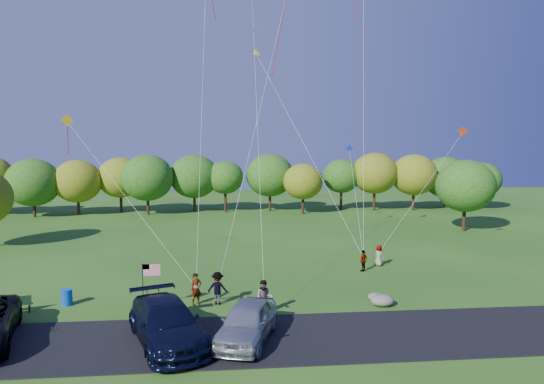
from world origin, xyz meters
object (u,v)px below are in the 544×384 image
(trash_barrel, at_px, (67,297))
(flyer_a, at_px, (196,289))
(minivan_silver, at_px, (247,322))
(flyer_c, at_px, (218,288))
(flyer_b, at_px, (264,298))
(minivan_navy, at_px, (167,323))
(park_bench, at_px, (15,304))
(flyer_d, at_px, (363,261))
(flyer_e, at_px, (379,256))

(trash_barrel, bearing_deg, flyer_a, -4.83)
(minivan_silver, distance_m, trash_barrel, 11.61)
(flyer_c, distance_m, trash_barrel, 8.52)
(flyer_a, height_order, flyer_b, flyer_b)
(minivan_navy, height_order, minivan_silver, minivan_navy)
(minivan_silver, xyz_separation_m, flyer_b, (1.07, 3.45, -0.00))
(minivan_navy, distance_m, park_bench, 10.00)
(minivan_silver, relative_size, flyer_d, 3.38)
(minivan_silver, relative_size, flyer_b, 2.76)
(flyer_a, distance_m, flyer_b, 4.21)
(minivan_navy, xyz_separation_m, flyer_a, (1.00, 5.39, -0.10))
(minivan_navy, xyz_separation_m, flyer_d, (12.47, 11.55, -0.23))
(flyer_a, relative_size, flyer_b, 0.96)
(flyer_c, xyz_separation_m, trash_barrel, (-8.48, 0.65, -0.48))
(flyer_c, xyz_separation_m, flyer_e, (11.83, 7.58, -0.15))
(flyer_a, height_order, flyer_d, flyer_a)
(minivan_silver, height_order, trash_barrel, minivan_silver)
(minivan_navy, distance_m, minivan_silver, 3.63)
(flyer_d, height_order, flyer_e, flyer_e)
(flyer_d, bearing_deg, flyer_a, -14.15)
(flyer_b, bearing_deg, park_bench, -176.33)
(flyer_e, xyz_separation_m, park_bench, (-22.68, -7.92, -0.30))
(flyer_b, xyz_separation_m, park_bench, (-13.34, 1.62, -0.46))
(flyer_b, height_order, flyer_d, flyer_b)
(flyer_a, bearing_deg, minivan_navy, -128.84)
(flyer_c, height_order, flyer_e, flyer_c)
(flyer_e, bearing_deg, trash_barrel, 76.10)
(minivan_silver, distance_m, flyer_c, 5.59)
(flyer_c, xyz_separation_m, park_bench, (-10.85, -0.34, -0.45))
(minivan_silver, height_order, flyer_e, minivan_silver)
(minivan_navy, height_order, trash_barrel, minivan_navy)
(flyer_e, height_order, park_bench, flyer_e)
(park_bench, bearing_deg, minivan_navy, -45.70)
(flyer_a, xyz_separation_m, flyer_e, (13.04, 7.54, -0.12))
(minivan_silver, xyz_separation_m, flyer_e, (10.41, 12.98, -0.16))
(trash_barrel, bearing_deg, flyer_d, 16.50)
(flyer_b, bearing_deg, flyer_e, 56.17)
(minivan_silver, height_order, flyer_d, minivan_silver)
(minivan_silver, bearing_deg, flyer_e, 68.97)
(minivan_silver, xyz_separation_m, flyer_c, (-1.42, 5.40, -0.01))
(minivan_navy, xyz_separation_m, flyer_e, (14.04, 12.92, -0.22))
(minivan_silver, bearing_deg, minivan_navy, -163.23)
(minivan_navy, relative_size, park_bench, 4.04)
(flyer_d, xyz_separation_m, flyer_e, (1.57, 1.37, 0.01))
(flyer_d, bearing_deg, minivan_silver, 10.30)
(minivan_navy, xyz_separation_m, trash_barrel, (-6.27, 6.00, -0.55))
(minivan_silver, relative_size, flyer_e, 3.32)
(flyer_d, distance_m, park_bench, 22.10)
(minivan_silver, bearing_deg, flyer_d, 70.41)
(flyer_d, height_order, trash_barrel, flyer_d)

